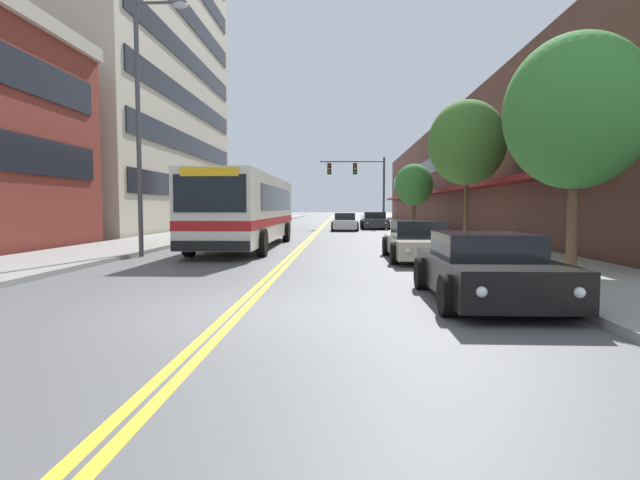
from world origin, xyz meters
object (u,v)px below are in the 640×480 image
street_tree_right_far (414,185)px  street_tree_right_mid (467,143)px  car_black_parked_right_foreground (486,269)px  car_white_moving_lead (345,222)px  car_red_parked_left_mid (268,221)px  street_tree_right_near (576,112)px  car_dark_grey_parked_right_mid (374,221)px  car_silver_parked_left_near (256,224)px  street_lamp_left_near (144,109)px  car_champagne_parked_right_far (417,242)px  city_bus (248,208)px  traffic_signal_mast (361,178)px

street_tree_right_far → street_tree_right_mid: bearing=-87.8°
car_black_parked_right_foreground → car_white_moving_lead: size_ratio=1.03×
car_red_parked_left_mid → street_tree_right_near: size_ratio=0.77×
car_white_moving_lead → street_tree_right_far: street_tree_right_far is taller
car_dark_grey_parked_right_mid → car_silver_parked_left_near: bearing=-147.2°
street_lamp_left_near → car_champagne_parked_right_far: bearing=-3.4°
city_bus → car_black_parked_right_foreground: bearing=-61.3°
car_black_parked_right_foreground → car_dark_grey_parked_right_mid: 30.85m
city_bus → car_white_moving_lead: size_ratio=2.96×
street_tree_right_far → car_dark_grey_parked_right_mid: bearing=116.7°
city_bus → car_dark_grey_parked_right_mid: bearing=70.2°
car_champagne_parked_right_far → street_tree_right_far: (2.52, 18.71, 2.69)m
street_tree_right_mid → car_white_moving_lead: bearing=110.0°
car_silver_parked_left_near → street_tree_right_far: size_ratio=0.92×
car_white_moving_lead → street_lamp_left_near: street_lamp_left_near is taller
car_black_parked_right_foreground → car_champagne_parked_right_far: car_champagne_parked_right_far is taller
traffic_signal_mast → street_tree_right_mid: (3.94, -19.09, 0.42)m
car_silver_parked_left_near → street_lamp_left_near: 18.01m
car_silver_parked_left_near → car_champagne_parked_right_far: car_champagne_parked_right_far is taller
traffic_signal_mast → street_tree_right_near: (4.23, -28.80, -0.07)m
car_dark_grey_parked_right_mid → car_white_moving_lead: (-2.39, -3.06, -0.02)m
traffic_signal_mast → street_lamp_left_near: bearing=-109.0°
car_dark_grey_parked_right_mid → car_champagne_parked_right_far: size_ratio=0.99×
car_red_parked_left_mid → car_black_parked_right_foreground: size_ratio=1.04×
car_silver_parked_left_near → car_white_moving_lead: car_white_moving_lead is taller
car_silver_parked_left_near → car_red_parked_left_mid: (-0.08, 6.47, -0.01)m
car_white_moving_lead → street_tree_right_far: bearing=-20.0°
car_silver_parked_left_near → traffic_signal_mast: size_ratio=0.73×
car_champagne_parked_right_far → street_tree_right_mid: bearing=63.0°
car_white_moving_lead → traffic_signal_mast: traffic_signal_mast is taller
traffic_signal_mast → street_tree_right_near: 29.11m
city_bus → street_tree_right_far: bearing=56.4°
car_champagne_parked_right_far → car_silver_parked_left_near: bearing=115.4°
car_white_moving_lead → car_dark_grey_parked_right_mid: bearing=52.0°
street_lamp_left_near → street_tree_right_near: street_lamp_left_near is taller
city_bus → street_tree_right_far: street_tree_right_far is taller
city_bus → car_black_parked_right_foreground: 14.09m
car_dark_grey_parked_right_mid → car_champagne_parked_right_far: bearing=-90.2°
car_red_parked_left_mid → city_bus: bearing=-84.1°
car_champagne_parked_right_far → street_tree_right_mid: 7.72m
car_black_parked_right_foreground → traffic_signal_mast: 32.52m
car_red_parked_left_mid → car_champagne_parked_right_far: car_champagne_parked_right_far is taller
car_white_moving_lead → street_tree_right_mid: (5.29, -14.57, 3.97)m
city_bus → street_tree_right_mid: 10.05m
car_dark_grey_parked_right_mid → traffic_signal_mast: traffic_signal_mast is taller
car_white_moving_lead → street_tree_right_near: street_tree_right_near is taller
car_red_parked_left_mid → car_dark_grey_parked_right_mid: car_dark_grey_parked_right_mid is taller
car_dark_grey_parked_right_mid → street_lamp_left_near: street_lamp_left_near is taller
car_champagne_parked_right_far → street_tree_right_mid: size_ratio=0.77×
city_bus → street_tree_right_near: size_ratio=2.14×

